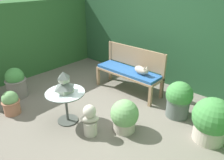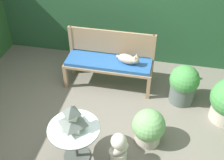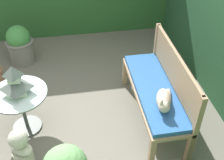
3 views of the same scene
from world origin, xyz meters
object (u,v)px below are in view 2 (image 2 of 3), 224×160
at_px(garden_bench, 109,64).
at_px(potted_plant_table_near, 184,84).
at_px(pagoda_birdhouse, 72,119).
at_px(garden_bust, 119,150).
at_px(patio_table, 74,134).
at_px(cat, 128,59).
at_px(potted_plant_bench_left, 149,128).

relative_size(garden_bench, potted_plant_table_near, 2.23).
relative_size(pagoda_birdhouse, potted_plant_table_near, 0.55).
xyz_separation_m(pagoda_birdhouse, garden_bust, (0.57, 0.02, -0.47)).
height_order(pagoda_birdhouse, potted_plant_table_near, pagoda_birdhouse).
height_order(patio_table, garden_bust, patio_table).
bearing_deg(potted_plant_table_near, garden_bust, -118.89).
relative_size(cat, potted_plant_bench_left, 0.76).
relative_size(potted_plant_table_near, potted_plant_bench_left, 1.23).
bearing_deg(garden_bench, potted_plant_bench_left, -54.06).
relative_size(garden_bust, potted_plant_bench_left, 0.99).
bearing_deg(potted_plant_bench_left, cat, 113.18).
xyz_separation_m(garden_bench, potted_plant_bench_left, (0.82, -1.13, -0.17)).
xyz_separation_m(patio_table, potted_plant_table_near, (1.36, 1.45, -0.11)).
bearing_deg(pagoda_birdhouse, potted_plant_table_near, 46.88).
relative_size(patio_table, potted_plant_bench_left, 1.21).
height_order(garden_bust, potted_plant_table_near, potted_plant_table_near).
bearing_deg(garden_bust, potted_plant_table_near, 14.62).
height_order(cat, potted_plant_bench_left, cat).
relative_size(garden_bench, garden_bust, 2.77).
height_order(garden_bench, pagoda_birdhouse, pagoda_birdhouse).
distance_m(garden_bench, patio_table, 1.61).
bearing_deg(garden_bust, pagoda_birdhouse, 135.64).
xyz_separation_m(pagoda_birdhouse, potted_plant_table_near, (1.36, 1.45, -0.39)).
distance_m(pagoda_birdhouse, potted_plant_bench_left, 1.13).
xyz_separation_m(cat, patio_table, (-0.42, -1.61, -0.15)).
bearing_deg(pagoda_birdhouse, garden_bust, 2.13).
bearing_deg(garden_bust, garden_bench, 60.48).
relative_size(pagoda_birdhouse, garden_bust, 0.69).
relative_size(garden_bench, pagoda_birdhouse, 4.03).
relative_size(cat, potted_plant_table_near, 0.62).
relative_size(pagoda_birdhouse, potted_plant_bench_left, 0.68).
xyz_separation_m(cat, potted_plant_bench_left, (0.48, -1.13, -0.33)).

